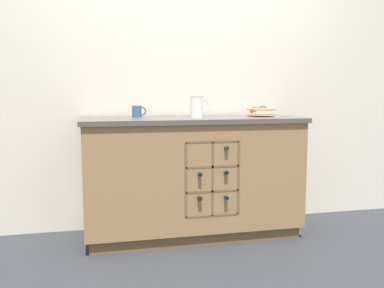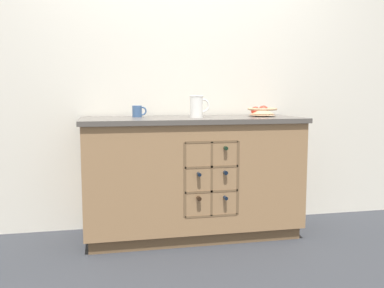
{
  "view_description": "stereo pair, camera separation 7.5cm",
  "coord_description": "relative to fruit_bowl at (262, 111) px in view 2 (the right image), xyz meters",
  "views": [
    {
      "loc": [
        -0.75,
        -3.13,
        1.09
      ],
      "look_at": [
        0.0,
        0.0,
        0.71
      ],
      "focal_mm": 40.0,
      "sensor_mm": 36.0,
      "label": 1
    },
    {
      "loc": [
        -0.68,
        -3.15,
        1.09
      ],
      "look_at": [
        0.0,
        0.0,
        0.71
      ],
      "focal_mm": 40.0,
      "sensor_mm": 36.0,
      "label": 2
    }
  ],
  "objects": [
    {
      "name": "ceramic_mug",
      "position": [
        -0.97,
        0.1,
        0.0
      ],
      "size": [
        0.11,
        0.07,
        0.09
      ],
      "color": "#385684",
      "rests_on": "kitchen_island"
    },
    {
      "name": "back_wall",
      "position": [
        -0.58,
        0.31,
        0.32
      ],
      "size": [
        4.4,
        0.06,
        2.55
      ],
      "primitive_type": "cube",
      "color": "silver",
      "rests_on": "ground_plane"
    },
    {
      "name": "white_pitcher",
      "position": [
        -0.55,
        -0.08,
        0.04
      ],
      "size": [
        0.15,
        0.1,
        0.16
      ],
      "color": "white",
      "rests_on": "kitchen_island"
    },
    {
      "name": "kitchen_island",
      "position": [
        -0.58,
        -0.05,
        -0.49
      ],
      "size": [
        1.66,
        0.64,
        0.92
      ],
      "color": "brown",
      "rests_on": "ground_plane"
    },
    {
      "name": "fruit_bowl",
      "position": [
        0.0,
        0.0,
        0.0
      ],
      "size": [
        0.23,
        0.23,
        0.09
      ],
      "color": "tan",
      "rests_on": "kitchen_island"
    },
    {
      "name": "ground_plane",
      "position": [
        -0.58,
        -0.05,
        -0.96
      ],
      "size": [
        14.0,
        14.0,
        0.0
      ],
      "primitive_type": "plane",
      "color": "#2D3035"
    }
  ]
}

